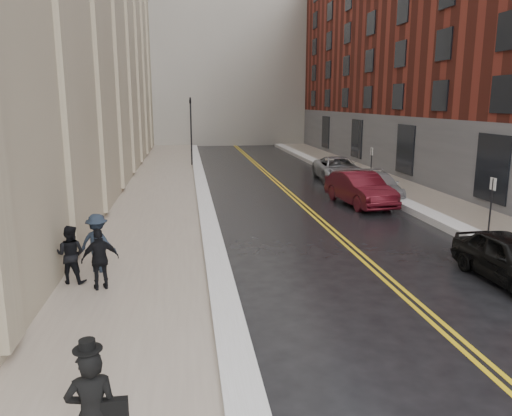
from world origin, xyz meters
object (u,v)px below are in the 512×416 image
object	(u,v)px
car_maroon	(360,189)
pedestrian_c	(100,259)
car_silver_near	(379,186)
pedestrian_a	(71,254)
pedestrian_b	(98,243)
pedestrian_main	(93,415)
car_silver_far	(338,169)

from	to	relation	value
car_maroon	pedestrian_c	distance (m)	14.51
car_silver_near	pedestrian_a	size ratio (longest dim) A/B	2.83
car_maroon	pedestrian_a	distance (m)	14.76
pedestrian_a	pedestrian_b	distance (m)	1.01
pedestrian_c	pedestrian_main	bearing A→B (deg)	82.19
pedestrian_a	car_silver_far	bearing A→B (deg)	-113.39
pedestrian_b	pedestrian_c	size ratio (longest dim) A/B	1.05
car_maroon	pedestrian_main	xyz separation A→B (m)	(-9.49, -16.87, 0.25)
pedestrian_c	pedestrian_b	bearing A→B (deg)	-94.50
car_silver_far	pedestrian_a	size ratio (longest dim) A/B	3.39
pedestrian_main	pedestrian_a	bearing A→B (deg)	-83.31
car_silver_far	pedestrian_b	xyz separation A→B (m)	(-11.98, -15.98, 0.25)
car_silver_far	pedestrian_main	size ratio (longest dim) A/B	2.98
car_maroon	pedestrian_main	world-z (taller)	pedestrian_main
car_silver_near	pedestrian_main	distance (m)	21.58
car_silver_near	pedestrian_b	distance (m)	16.08
car_silver_near	car_maroon	bearing A→B (deg)	-128.11
pedestrian_main	pedestrian_b	size ratio (longest dim) A/B	1.07
car_silver_far	car_maroon	bearing A→B (deg)	-95.53
car_silver_near	car_silver_far	size ratio (longest dim) A/B	0.83
pedestrian_a	pedestrian_c	world-z (taller)	pedestrian_c
car_maroon	pedestrian_c	xyz separation A→B (m)	(-10.48, -10.03, 0.15)
pedestrian_a	pedestrian_c	xyz separation A→B (m)	(0.86, -0.58, 0.02)
car_silver_far	pedestrian_b	world-z (taller)	pedestrian_b
pedestrian_a	car_silver_near	bearing A→B (deg)	-126.06
car_silver_near	pedestrian_main	world-z (taller)	pedestrian_main
pedestrian_main	pedestrian_a	xyz separation A→B (m)	(-1.86, 7.42, -0.11)
car_maroon	pedestrian_b	world-z (taller)	pedestrian_b
car_maroon	car_silver_far	distance (m)	7.46
car_silver_near	car_silver_far	distance (m)	5.73
pedestrian_main	pedestrian_c	world-z (taller)	pedestrian_main
car_silver_far	pedestrian_b	distance (m)	19.97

